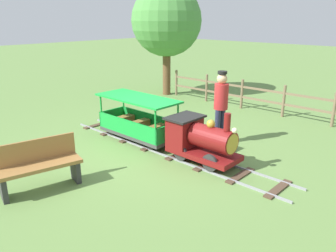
{
  "coord_description": "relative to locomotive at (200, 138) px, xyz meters",
  "views": [
    {
      "loc": [
        4.8,
        4.88,
        2.7
      ],
      "look_at": [
        0.0,
        0.42,
        0.55
      ],
      "focal_mm": 35.69,
      "sensor_mm": 36.0,
      "label": 1
    }
  ],
  "objects": [
    {
      "name": "fence_section",
      "position": [
        -4.07,
        -0.85,
        0.0
      ],
      "size": [
        0.08,
        6.78,
        0.9
      ],
      "color": "#756047",
      "rests_on": "ground_plane"
    },
    {
      "name": "passenger_car",
      "position": [
        0.0,
        -1.75,
        -0.06
      ],
      "size": [
        0.84,
        2.0,
        0.97
      ],
      "color": "#3F3F3F",
      "rests_on": "ground_plane"
    },
    {
      "name": "conductor_person",
      "position": [
        -1.09,
        -0.28,
        0.47
      ],
      "size": [
        0.3,
        0.3,
        1.62
      ],
      "color": "#282D47",
      "rests_on": "ground_plane"
    },
    {
      "name": "track",
      "position": [
        0.0,
        -0.85,
        -0.47
      ],
      "size": [
        0.78,
        5.7,
        0.04
      ],
      "color": "gray",
      "rests_on": "ground_plane"
    },
    {
      "name": "park_bench",
      "position": [
        2.62,
        -1.24,
        -0.07
      ],
      "size": [
        1.36,
        0.67,
        0.82
      ],
      "color": "olive",
      "rests_on": "ground_plane"
    },
    {
      "name": "locomotive",
      "position": [
        0.0,
        0.0,
        0.0
      ],
      "size": [
        0.74,
        1.44,
        1.06
      ],
      "color": "maroon",
      "rests_on": "ground_plane"
    },
    {
      "name": "ground_plane",
      "position": [
        0.0,
        -1.24,
        -0.48
      ],
      "size": [
        60.0,
        60.0,
        0.0
      ],
      "primitive_type": "plane",
      "color": "#608442"
    },
    {
      "name": "oak_tree_near",
      "position": [
        -3.94,
        -4.55,
        2.08
      ],
      "size": [
        2.42,
        2.42,
        3.78
      ],
      "color": "brown",
      "rests_on": "ground_plane"
    }
  ]
}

